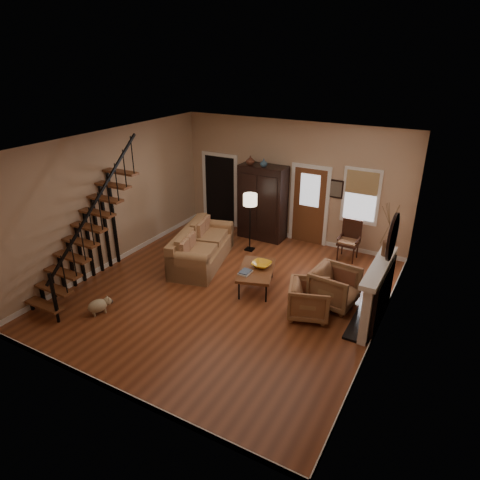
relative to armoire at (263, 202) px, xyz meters
The scene contains 15 objects.
room 1.49m from the armoire, 78.37° to the right, with size 7.00×7.33×3.30m.
staircase 4.94m from the armoire, 115.05° to the right, with size 0.94×2.80×3.20m, color brown, non-canonical shape.
fireplace 4.67m from the armoire, 34.69° to the right, with size 0.33×1.95×2.30m.
armoire is the anchor object (origin of this frame).
vase_a 1.23m from the armoire, 164.05° to the right, with size 0.24×0.24×0.25m, color #4C2619.
vase_b 1.16m from the armoire, 63.43° to the right, with size 0.20×0.20×0.21m, color #334C60.
sofa 2.35m from the armoire, 105.44° to the right, with size 1.01×2.34×0.87m, color #946A43, non-canonical shape.
coffee_table 3.01m from the armoire, 66.29° to the right, with size 0.74×1.26×0.48m, color brown, non-canonical shape.
bowl 2.83m from the armoire, 64.10° to the right, with size 0.43×0.43×0.11m, color gold.
books 3.18m from the armoire, 70.51° to the right, with size 0.23×0.32×0.06m, color beige, non-canonical shape.
armchair_left 4.12m from the armoire, 50.22° to the right, with size 0.80×0.82×0.74m, color brown.
armchair_right 3.86m from the armoire, 40.20° to the right, with size 0.88×0.90×0.82m, color brown.
floor_lamp 0.99m from the armoire, 84.17° to the right, with size 0.36×0.36×1.58m, color black, non-canonical shape.
side_chair 2.61m from the armoire, ahead, with size 0.54×0.54×1.02m, color black, non-canonical shape.
dog 5.36m from the armoire, 103.01° to the right, with size 0.27×0.45×0.33m, color tan, non-canonical shape.
Camera 1 is at (4.24, -7.06, 4.97)m, focal length 32.00 mm.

